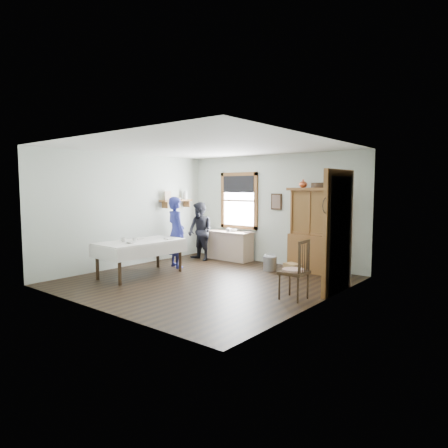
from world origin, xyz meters
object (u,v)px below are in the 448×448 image
object	(u,v)px
work_counter	(229,245)
woman_blue	(176,235)
china_hutch	(313,230)
dining_table	(141,258)
pail	(270,263)
spindle_chair	(294,269)
figure_dark	(200,233)
wicker_basket	(292,268)

from	to	relation	value
work_counter	woman_blue	distance (m)	1.68
china_hutch	dining_table	bearing A→B (deg)	-132.87
work_counter	woman_blue	bearing A→B (deg)	-101.42
dining_table	pail	world-z (taller)	dining_table
spindle_chair	figure_dark	xyz separation A→B (m)	(-3.70, 1.70, 0.19)
work_counter	spindle_chair	world-z (taller)	spindle_chair
dining_table	figure_dark	world-z (taller)	figure_dark
dining_table	spindle_chair	size ratio (longest dim) A/B	1.83
dining_table	wicker_basket	world-z (taller)	dining_table
dining_table	wicker_basket	distance (m)	3.35
work_counter	china_hutch	xyz separation A→B (m)	(2.40, -0.03, 0.57)
work_counter	china_hutch	bearing A→B (deg)	0.54
china_hutch	wicker_basket	world-z (taller)	china_hutch
work_counter	wicker_basket	distance (m)	2.18
dining_table	figure_dark	distance (m)	2.18
spindle_chair	woman_blue	size ratio (longest dim) A/B	0.66
china_hutch	pail	xyz separation A→B (m)	(-0.82, -0.48, -0.78)
spindle_chair	figure_dark	size ratio (longest dim) A/B	0.73
figure_dark	pail	bearing A→B (deg)	11.37
work_counter	pail	world-z (taller)	work_counter
work_counter	wicker_basket	xyz separation A→B (m)	(2.12, -0.43, -0.27)
pail	figure_dark	size ratio (longest dim) A/B	0.23
work_counter	dining_table	world-z (taller)	dining_table
china_hutch	woman_blue	bearing A→B (deg)	-147.78
china_hutch	woman_blue	size ratio (longest dim) A/B	1.22
china_hutch	wicker_basket	xyz separation A→B (m)	(-0.28, -0.40, -0.84)
china_hutch	dining_table	distance (m)	3.86
woman_blue	pail	bearing A→B (deg)	-131.37
work_counter	figure_dark	distance (m)	0.84
dining_table	spindle_chair	world-z (taller)	spindle_chair
china_hutch	figure_dark	bearing A→B (deg)	-167.21
spindle_chair	wicker_basket	world-z (taller)	spindle_chair
work_counter	spindle_chair	bearing A→B (deg)	-34.25
wicker_basket	woman_blue	distance (m)	2.82
china_hutch	work_counter	bearing A→B (deg)	-178.06
dining_table	woman_blue	size ratio (longest dim) A/B	1.21
pail	wicker_basket	xyz separation A→B (m)	(0.55, 0.07, -0.06)
china_hutch	pail	distance (m)	1.23
pail	dining_table	bearing A→B (deg)	-130.74
wicker_basket	woman_blue	bearing A→B (deg)	-154.86
wicker_basket	woman_blue	size ratio (longest dim) A/B	0.23
dining_table	figure_dark	bearing A→B (deg)	95.78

